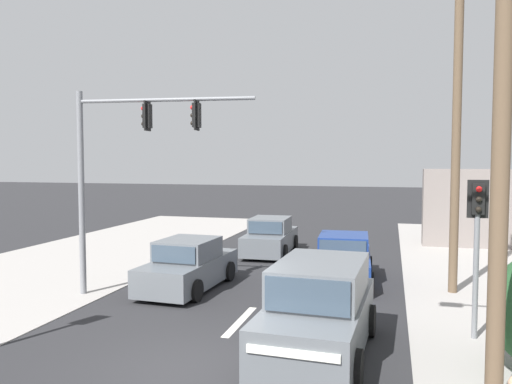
# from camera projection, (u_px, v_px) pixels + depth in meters

# --- Properties ---
(ground_plane) EXTENTS (140.00, 140.00, 0.00)m
(ground_plane) POSITION_uv_depth(u_px,v_px,m) (194.00, 370.00, 9.46)
(ground_plane) COLOR #28282B
(lane_dash_mid) EXTENTS (0.20, 2.40, 0.01)m
(lane_dash_mid) POSITION_uv_depth(u_px,v_px,m) (240.00, 321.00, 12.35)
(lane_dash_mid) COLOR silver
(lane_dash_mid) RESTS_ON ground
(lane_dash_far) EXTENTS (0.20, 2.40, 0.01)m
(lane_dash_far) POSITION_uv_depth(u_px,v_px,m) (283.00, 276.00, 17.17)
(lane_dash_far) COLOR silver
(lane_dash_far) RESTS_ON ground
(utility_pole_foreground_right) EXTENTS (3.78, 0.29, 10.47)m
(utility_pole_foreground_right) POSITION_uv_depth(u_px,v_px,m) (495.00, 48.00, 7.18)
(utility_pole_foreground_right) COLOR brown
(utility_pole_foreground_right) RESTS_ON ground
(utility_pole_midground_right) EXTENTS (1.80, 0.26, 10.06)m
(utility_pole_midground_right) POSITION_uv_depth(u_px,v_px,m) (457.00, 117.00, 14.70)
(utility_pole_midground_right) COLOR brown
(utility_pole_midground_right) RESTS_ON ground
(traffic_signal_mast) EXTENTS (5.27, 0.66, 6.00)m
(traffic_signal_mast) POSITION_uv_depth(u_px,v_px,m) (122.00, 155.00, 14.41)
(traffic_signal_mast) COLOR slate
(traffic_signal_mast) RESTS_ON ground
(pedestal_signal_right_kerb) EXTENTS (0.44, 0.29, 3.56)m
(pedestal_signal_right_kerb) POSITION_uv_depth(u_px,v_px,m) (477.00, 232.00, 10.96)
(pedestal_signal_right_kerb) COLOR slate
(pedestal_signal_right_kerb) RESTS_ON ground
(sedan_oncoming_near) EXTENTS (1.97, 4.28, 1.56)m
(sedan_oncoming_near) POSITION_uv_depth(u_px,v_px,m) (270.00, 237.00, 21.37)
(sedan_oncoming_near) COLOR slate
(sedan_oncoming_near) RESTS_ON ground
(suv_receding_far) EXTENTS (2.22, 4.61, 1.90)m
(suv_receding_far) POSITION_uv_depth(u_px,v_px,m) (319.00, 311.00, 10.27)
(suv_receding_far) COLOR slate
(suv_receding_far) RESTS_ON ground
(sedan_crossing_left) EXTENTS (2.07, 4.32, 1.56)m
(sedan_crossing_left) POSITION_uv_depth(u_px,v_px,m) (343.00, 260.00, 16.40)
(sedan_crossing_left) COLOR navy
(sedan_crossing_left) RESTS_ON ground
(sedan_oncoming_mid) EXTENTS (2.04, 4.31, 1.56)m
(sedan_oncoming_mid) POSITION_uv_depth(u_px,v_px,m) (189.00, 266.00, 15.51)
(sedan_oncoming_mid) COLOR slate
(sedan_oncoming_mid) RESTS_ON ground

